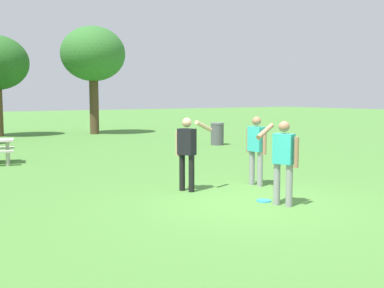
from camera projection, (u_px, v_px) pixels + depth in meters
ground_plane at (252, 203)px, 9.20m from camera, size 120.00×120.00×0.00m
person_thrower at (283, 157)px, 8.85m from camera, size 0.80×0.58×1.64m
person_catcher at (187, 148)px, 10.23m from camera, size 0.80×0.58×1.64m
person_bystander at (256, 146)px, 10.87m from camera, size 0.26×0.61×1.64m
frisbee at (264, 201)px, 9.32m from camera, size 0.29×0.29×0.03m
trash_can_beside_table at (217, 134)px, 20.01m from camera, size 0.59×0.59×0.96m
tree_back_left at (93, 55)px, 25.41m from camera, size 3.53×3.53×5.93m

